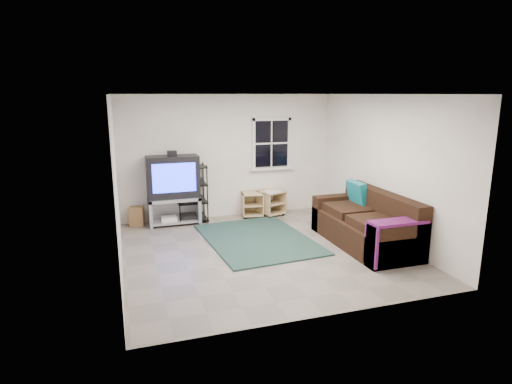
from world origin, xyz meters
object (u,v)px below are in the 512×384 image
object	(u,v)px
tv_unit	(173,184)
side_table_right	(270,201)
av_rack	(192,197)
sofa	(367,225)
side_table_left	(252,203)

from	to	relation	value
tv_unit	side_table_right	xyz separation A→B (m)	(2.09, 0.04, -0.51)
av_rack	sofa	xyz separation A→B (m)	(2.68, -2.31, -0.17)
av_rack	side_table_left	size ratio (longest dim) A/B	2.33
side_table_left	sofa	xyz separation A→B (m)	(1.38, -2.35, 0.08)
av_rack	side_table_left	world-z (taller)	av_rack
side_table_right	sofa	distance (m)	2.51
av_rack	side_table_left	distance (m)	1.33
side_table_left	side_table_right	distance (m)	0.41
side_table_right	side_table_left	bearing A→B (deg)	174.96
side_table_left	sofa	distance (m)	2.72
av_rack	side_table_right	distance (m)	1.73
tv_unit	side_table_right	world-z (taller)	tv_unit
tv_unit	sofa	size ratio (longest dim) A/B	0.68
av_rack	side_table_right	size ratio (longest dim) A/B	1.94
tv_unit	side_table_right	bearing A→B (deg)	0.99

